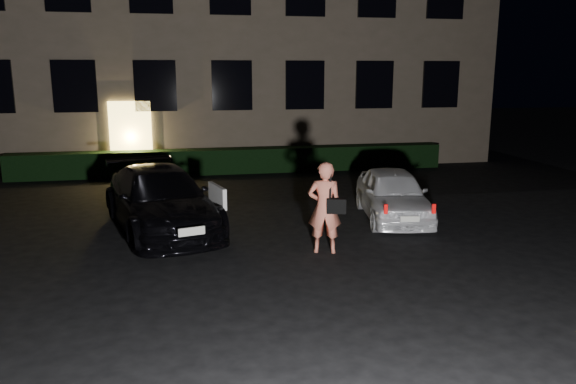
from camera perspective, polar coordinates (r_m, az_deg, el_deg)
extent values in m
plane|color=black|center=(9.75, 0.81, -8.91)|extent=(80.00, 80.00, 0.00)
cube|color=brown|center=(24.10, -6.83, 18.09)|extent=(20.00, 8.00, 12.00)
cube|color=#F0CC5F|center=(20.04, -15.66, 5.30)|extent=(1.40, 0.10, 2.50)
cube|color=black|center=(20.12, -20.85, 9.99)|extent=(1.40, 0.10, 1.70)
cube|color=black|center=(19.86, -13.33, 10.44)|extent=(1.40, 0.10, 1.70)
cube|color=black|center=(19.93, -5.71, 10.71)|extent=(1.40, 0.10, 1.70)
cube|color=black|center=(20.34, 1.73, 10.79)|extent=(1.40, 0.10, 1.70)
cube|color=black|center=(21.07, 8.77, 10.71)|extent=(1.40, 0.10, 1.70)
cube|color=black|center=(22.07, 15.25, 10.49)|extent=(1.40, 0.10, 1.70)
cube|color=black|center=(19.73, -5.43, 3.18)|extent=(15.00, 0.70, 0.85)
imported|color=black|center=(12.86, -12.84, -0.75)|extent=(3.08, 5.11, 1.38)
cube|color=white|center=(12.27, -7.19, -0.37)|extent=(0.34, 0.98, 0.46)
cube|color=silver|center=(10.56, -9.77, -3.96)|extent=(0.50, 0.17, 0.15)
imported|color=white|center=(13.71, 10.60, -0.21)|extent=(2.01, 3.77, 1.22)
cube|color=red|center=(11.97, 9.91, -1.73)|extent=(0.08, 0.06, 0.20)
cube|color=red|center=(12.21, 14.60, -1.67)|extent=(0.08, 0.06, 0.20)
cube|color=silver|center=(12.08, 12.28, -2.69)|extent=(0.41, 0.10, 0.12)
imported|color=#E7785F|center=(10.95, 3.74, -1.58)|extent=(0.75, 0.58, 1.81)
cube|color=black|center=(10.82, 4.94, -1.41)|extent=(0.40, 0.25, 0.29)
cube|color=black|center=(10.76, 4.32, 0.76)|extent=(0.05, 0.07, 0.56)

